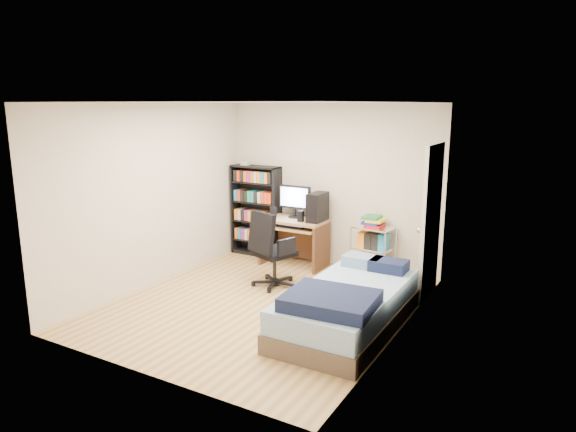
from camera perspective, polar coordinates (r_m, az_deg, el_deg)
The scene contains 7 objects.
room at distance 6.24m, azimuth -2.95°, elevation 0.94°, with size 3.58×4.08×2.58m.
media_shelf at distance 8.54m, azimuth -3.59°, elevation 0.73°, with size 0.84×0.28×1.56m.
computer_desk at distance 7.94m, azimuth 1.48°, elevation -0.84°, with size 0.99×0.57×1.25m.
office_chair at distance 7.11m, azimuth -1.80°, elevation -5.21°, with size 0.81×0.81×1.07m.
wire_cart at distance 7.59m, azimuth 9.45°, elevation -2.25°, with size 0.59×0.45×0.91m.
bed at distance 5.88m, azimuth 6.61°, elevation -9.89°, with size 1.06×2.11×0.60m.
door at distance 6.85m, azimuth 15.61°, elevation -0.62°, with size 0.12×0.80×2.00m.
Camera 1 is at (3.29, -5.16, 2.48)m, focal length 32.00 mm.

